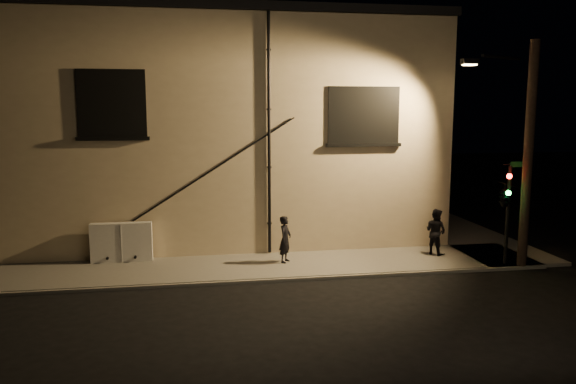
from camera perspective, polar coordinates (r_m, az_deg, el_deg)
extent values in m
plane|color=black|center=(17.73, 5.27, -8.71)|extent=(90.00, 90.00, 0.00)
cube|color=slate|center=(18.64, -4.97, -7.64)|extent=(20.00, 3.00, 0.12)
cube|color=slate|center=(27.18, 14.25, -2.74)|extent=(3.00, 16.00, 0.12)
cube|color=beige|center=(25.41, -6.48, 6.22)|extent=(16.00, 12.00, 8.50)
cube|color=black|center=(25.62, -6.65, 16.10)|extent=(16.20, 12.20, 0.30)
cube|color=black|center=(19.51, -17.47, 8.60)|extent=(2.20, 0.10, 2.20)
cube|color=black|center=(19.53, -17.46, 8.60)|extent=(1.98, 0.05, 1.98)
cube|color=black|center=(20.25, 7.70, 7.76)|extent=(2.60, 0.10, 2.00)
cube|color=#A5B28C|center=(20.26, 7.69, 7.76)|extent=(2.38, 0.05, 1.78)
cylinder|color=black|center=(19.47, -1.93, 5.78)|extent=(0.11, 0.11, 8.30)
cylinder|color=black|center=(19.44, -8.37, 1.81)|extent=(5.96, 0.04, 3.75)
cylinder|color=black|center=(19.43, -8.02, 2.00)|extent=(5.96, 0.04, 3.75)
cube|color=silver|center=(19.72, -16.55, -4.91)|extent=(2.01, 0.34, 1.32)
imported|color=black|center=(18.80, -0.28, -4.82)|extent=(0.61, 0.68, 1.56)
imported|color=black|center=(20.50, 14.78, -3.90)|extent=(0.92, 0.99, 1.62)
cylinder|color=black|center=(19.81, 21.41, -2.22)|extent=(0.12, 0.12, 3.26)
imported|color=black|center=(19.49, 21.15, -0.31)|extent=(0.57, 1.99, 0.79)
sphere|color=#FF140C|center=(19.26, 21.57, 1.50)|extent=(0.17, 0.17, 0.17)
sphere|color=#14FF3F|center=(19.33, 21.48, -0.10)|extent=(0.17, 0.17, 0.17)
cube|color=#0C4C1E|center=(19.77, 22.54, 2.62)|extent=(0.70, 0.03, 0.18)
cylinder|color=black|center=(19.62, 23.21, 3.27)|extent=(0.31, 0.31, 7.36)
cylinder|color=black|center=(19.68, 20.87, 12.67)|extent=(1.87, 1.02, 0.10)
cube|color=black|center=(19.77, 17.98, 12.49)|extent=(0.55, 0.28, 0.18)
cube|color=#FFC672|center=(19.76, 17.97, 12.20)|extent=(0.42, 0.20, 0.04)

